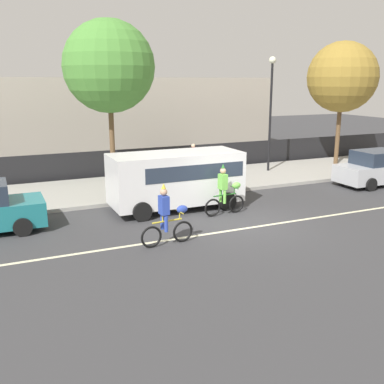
{
  "coord_description": "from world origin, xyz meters",
  "views": [
    {
      "loc": [
        -7.71,
        -12.85,
        4.84
      ],
      "look_at": [
        -1.42,
        1.2,
        1.0
      ],
      "focal_mm": 42.0,
      "sensor_mm": 36.0,
      "label": 1
    }
  ],
  "objects_px": {
    "parked_car_silver": "(378,168)",
    "parked_van_white": "(178,176)",
    "parade_cyclist_lime": "(225,192)",
    "street_lamp_post": "(271,97)",
    "parade_cyclist_cobalt": "(168,218)",
    "pedestrian_onlooker": "(193,159)"
  },
  "relations": [
    {
      "from": "parked_car_silver",
      "to": "parked_van_white",
      "type": "bearing_deg",
      "value": 179.54
    },
    {
      "from": "parade_cyclist_lime",
      "to": "street_lamp_post",
      "type": "height_order",
      "value": "street_lamp_post"
    },
    {
      "from": "parked_car_silver",
      "to": "street_lamp_post",
      "type": "relative_size",
      "value": 0.7
    },
    {
      "from": "parked_car_silver",
      "to": "street_lamp_post",
      "type": "xyz_separation_m",
      "value": [
        -3.22,
        4.41,
        3.21
      ]
    },
    {
      "from": "parade_cyclist_cobalt",
      "to": "parked_car_silver",
      "type": "xyz_separation_m",
      "value": [
        12.01,
        3.48,
        -0.06
      ]
    },
    {
      "from": "pedestrian_onlooker",
      "to": "street_lamp_post",
      "type": "bearing_deg",
      "value": -5.24
    },
    {
      "from": "parade_cyclist_cobalt",
      "to": "street_lamp_post",
      "type": "bearing_deg",
      "value": 41.88
    },
    {
      "from": "parked_car_silver",
      "to": "pedestrian_onlooker",
      "type": "distance_m",
      "value": 8.86
    },
    {
      "from": "parade_cyclist_lime",
      "to": "street_lamp_post",
      "type": "distance_m",
      "value": 8.74
    },
    {
      "from": "parade_cyclist_lime",
      "to": "parade_cyclist_cobalt",
      "type": "bearing_deg",
      "value": -145.86
    },
    {
      "from": "parade_cyclist_cobalt",
      "to": "pedestrian_onlooker",
      "type": "bearing_deg",
      "value": 61.08
    },
    {
      "from": "pedestrian_onlooker",
      "to": "parade_cyclist_lime",
      "type": "bearing_deg",
      "value": -103.64
    },
    {
      "from": "pedestrian_onlooker",
      "to": "parked_van_white",
      "type": "bearing_deg",
      "value": -120.54
    },
    {
      "from": "parked_van_white",
      "to": "pedestrian_onlooker",
      "type": "distance_m",
      "value": 5.48
    },
    {
      "from": "parked_car_silver",
      "to": "street_lamp_post",
      "type": "height_order",
      "value": "street_lamp_post"
    },
    {
      "from": "street_lamp_post",
      "to": "parade_cyclist_cobalt",
      "type": "bearing_deg",
      "value": -138.12
    },
    {
      "from": "parade_cyclist_cobalt",
      "to": "parade_cyclist_lime",
      "type": "xyz_separation_m",
      "value": [
        3.07,
        2.08,
        0.0
      ]
    },
    {
      "from": "pedestrian_onlooker",
      "to": "parade_cyclist_cobalt",
      "type": "bearing_deg",
      "value": -118.92
    },
    {
      "from": "parade_cyclist_cobalt",
      "to": "pedestrian_onlooker",
      "type": "height_order",
      "value": "parade_cyclist_cobalt"
    },
    {
      "from": "parade_cyclist_cobalt",
      "to": "parked_van_white",
      "type": "xyz_separation_m",
      "value": [
        1.79,
        3.56,
        0.44
      ]
    },
    {
      "from": "parked_car_silver",
      "to": "parade_cyclist_cobalt",
      "type": "bearing_deg",
      "value": -163.86
    },
    {
      "from": "parade_cyclist_lime",
      "to": "parked_car_silver",
      "type": "height_order",
      "value": "parade_cyclist_lime"
    }
  ]
}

